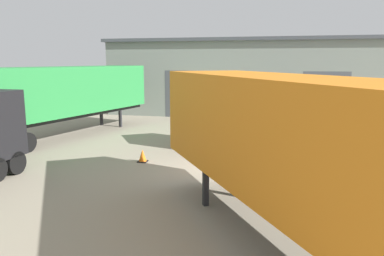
{
  "coord_description": "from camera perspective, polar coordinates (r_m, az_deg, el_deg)",
  "views": [
    {
      "loc": [
        2.24,
        -13.75,
        4.33
      ],
      "look_at": [
        -1.37,
        0.99,
        1.6
      ],
      "focal_mm": 35.0,
      "sensor_mm": 36.0,
      "label": 1
    }
  ],
  "objects": [
    {
      "name": "container_trailer_teal",
      "position": [
        8.94,
        13.43,
        -1.58
      ],
      "size": [
        7.43,
        9.46,
        3.99
      ],
      "rotation": [
        0.0,
        0.0,
        2.15
      ],
      "color": "orange",
      "rests_on": "ground_plane"
    },
    {
      "name": "flatbed_truck_red",
      "position": [
        19.54,
        6.16,
        1.12
      ],
      "size": [
        8.26,
        6.66,
        2.67
      ],
      "rotation": [
        0.0,
        0.0,
        -2.55
      ],
      "color": "red",
      "rests_on": "ground_plane"
    },
    {
      "name": "ground_plane",
      "position": [
        14.59,
        4.36,
        -7.1
      ],
      "size": [
        60.0,
        60.0,
        0.0
      ],
      "primitive_type": "plane",
      "color": "gray"
    },
    {
      "name": "traffic_cone",
      "position": [
        16.41,
        -7.54,
        -4.27
      ],
      "size": [
        0.4,
        0.4,
        0.55
      ],
      "color": "black",
      "rests_on": "ground_plane"
    },
    {
      "name": "container_trailer_green",
      "position": [
        22.73,
        -18.33,
        5.23
      ],
      "size": [
        5.04,
        11.93,
        4.0
      ],
      "rotation": [
        0.0,
        0.0,
        1.35
      ],
      "color": "#28843D",
      "rests_on": "ground_plane"
    },
    {
      "name": "warehouse_building",
      "position": [
        32.3,
        9.89,
        7.74
      ],
      "size": [
        23.76,
        9.42,
        6.03
      ],
      "color": "gray",
      "rests_on": "ground_plane"
    }
  ]
}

